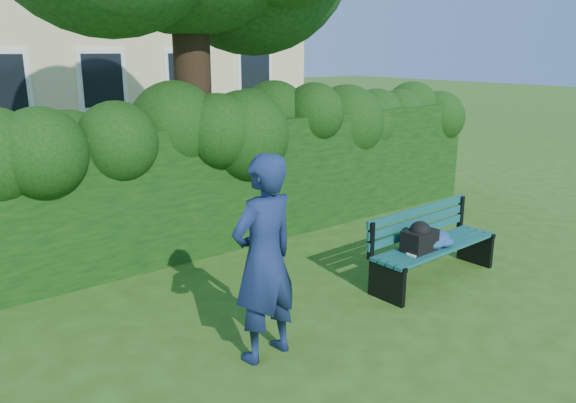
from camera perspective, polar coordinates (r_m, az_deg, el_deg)
ground at (r=6.86m, az=3.12°, el=-8.72°), size 80.00×80.00×0.00m
hedge at (r=8.27m, az=-6.83°, el=1.96°), size 10.00×1.00×1.80m
park_bench at (r=7.08m, az=14.19°, el=-4.04°), size 1.93×0.63×0.89m
man_reading at (r=5.06m, az=-2.45°, el=-5.86°), size 0.76×0.55×1.93m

